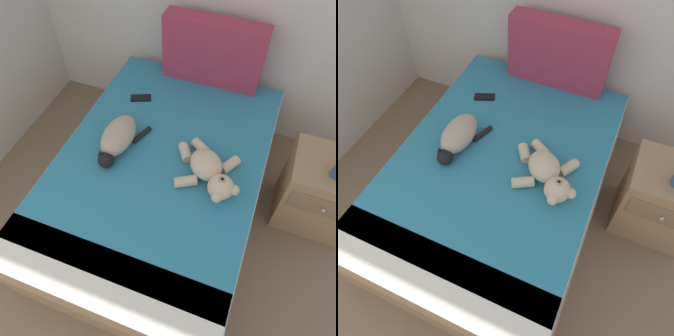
% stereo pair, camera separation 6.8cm
% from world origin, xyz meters
% --- Properties ---
extents(ground_plane, '(9.16, 9.16, 0.00)m').
position_xyz_m(ground_plane, '(1.83, 1.83, 0.00)').
color(ground_plane, '#7A6047').
extents(bed, '(1.30, 1.90, 0.54)m').
position_xyz_m(bed, '(1.40, 2.64, 0.26)').
color(bed, '#9E7A56').
rests_on(bed, ground_plane).
extents(patterned_cushion, '(0.72, 0.15, 0.48)m').
position_xyz_m(patterned_cushion, '(1.47, 3.49, 0.78)').
color(patterned_cushion, '#A5334C').
rests_on(patterned_cushion, bed).
extents(cat, '(0.25, 0.42, 0.15)m').
position_xyz_m(cat, '(1.11, 2.65, 0.61)').
color(cat, tan).
rests_on(cat, bed).
extents(teddy_bear, '(0.44, 0.45, 0.16)m').
position_xyz_m(teddy_bear, '(1.73, 2.60, 0.61)').
color(teddy_bear, beige).
rests_on(teddy_bear, bed).
extents(cell_phone, '(0.16, 0.12, 0.01)m').
position_xyz_m(cell_phone, '(1.06, 3.11, 0.54)').
color(cell_phone, black).
rests_on(cell_phone, bed).
extents(nightstand, '(0.48, 0.44, 0.57)m').
position_xyz_m(nightstand, '(2.43, 2.93, 0.29)').
color(nightstand, '#9E7A56').
rests_on(nightstand, ground_plane).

